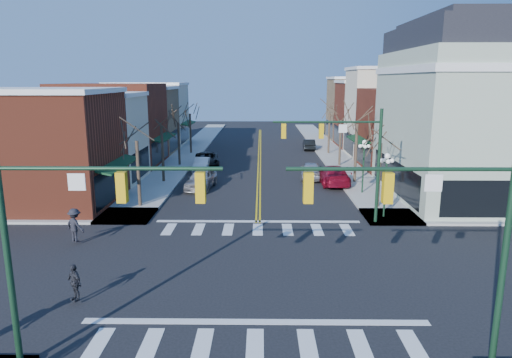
{
  "coord_description": "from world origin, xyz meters",
  "views": [
    {
      "loc": [
        0.2,
        -20.15,
        8.88
      ],
      "look_at": [
        -0.13,
        7.74,
        2.8
      ],
      "focal_mm": 32.0,
      "sensor_mm": 36.0,
      "label": 1
    }
  ],
  "objects_px": {
    "victorian_corner": "(479,110)",
    "lamppost_midblock": "(364,157)",
    "car_right_mid": "(311,170)",
    "car_right_near": "(333,175)",
    "car_left_mid": "(202,165)",
    "pedestrian_dark_a": "(74,282)",
    "car_right_far": "(309,144)",
    "car_left_near": "(201,179)",
    "lamppost_corner": "(386,174)",
    "pedestrian_dark_b": "(75,225)",
    "car_left_far": "(207,159)"
  },
  "relations": [
    {
      "from": "victorian_corner",
      "to": "car_right_mid",
      "type": "xyz_separation_m",
      "value": [
        -11.7,
        6.33,
        -5.87
      ]
    },
    {
      "from": "victorian_corner",
      "to": "lamppost_midblock",
      "type": "distance_m",
      "value": 9.1
    },
    {
      "from": "lamppost_midblock",
      "to": "pedestrian_dark_b",
      "type": "distance_m",
      "value": 21.57
    },
    {
      "from": "victorian_corner",
      "to": "car_right_near",
      "type": "bearing_deg",
      "value": 158.05
    },
    {
      "from": "lamppost_corner",
      "to": "car_left_near",
      "type": "xyz_separation_m",
      "value": [
        -13.0,
        8.34,
        -2.14
      ]
    },
    {
      "from": "car_left_near",
      "to": "lamppost_corner",
      "type": "bearing_deg",
      "value": -24.95
    },
    {
      "from": "lamppost_corner",
      "to": "car_left_near",
      "type": "relative_size",
      "value": 0.89
    },
    {
      "from": "victorian_corner",
      "to": "pedestrian_dark_a",
      "type": "height_order",
      "value": "victorian_corner"
    },
    {
      "from": "lamppost_midblock",
      "to": "car_right_far",
      "type": "height_order",
      "value": "lamppost_midblock"
    },
    {
      "from": "car_right_far",
      "to": "lamppost_corner",
      "type": "bearing_deg",
      "value": 95.07
    },
    {
      "from": "victorian_corner",
      "to": "car_right_far",
      "type": "height_order",
      "value": "victorian_corner"
    },
    {
      "from": "car_left_mid",
      "to": "car_right_near",
      "type": "distance_m",
      "value": 13.3
    },
    {
      "from": "victorian_corner",
      "to": "lamppost_corner",
      "type": "relative_size",
      "value": 3.29
    },
    {
      "from": "victorian_corner",
      "to": "car_left_far",
      "type": "xyz_separation_m",
      "value": [
        -21.99,
        12.31,
        -5.93
      ]
    },
    {
      "from": "victorian_corner",
      "to": "car_left_far",
      "type": "height_order",
      "value": "victorian_corner"
    },
    {
      "from": "car_right_far",
      "to": "car_left_mid",
      "type": "bearing_deg",
      "value": 51.89
    },
    {
      "from": "car_right_far",
      "to": "car_left_near",
      "type": "bearing_deg",
      "value": 64.45
    },
    {
      "from": "car_left_far",
      "to": "car_right_far",
      "type": "xyz_separation_m",
      "value": [
        11.89,
        11.83,
        -0.05
      ]
    },
    {
      "from": "lamppost_midblock",
      "to": "car_right_mid",
      "type": "bearing_deg",
      "value": 120.25
    },
    {
      "from": "car_right_mid",
      "to": "pedestrian_dark_b",
      "type": "height_order",
      "value": "pedestrian_dark_b"
    },
    {
      "from": "pedestrian_dark_b",
      "to": "car_left_mid",
      "type": "bearing_deg",
      "value": -73.0
    },
    {
      "from": "victorian_corner",
      "to": "car_right_near",
      "type": "height_order",
      "value": "victorian_corner"
    },
    {
      "from": "car_left_far",
      "to": "car_right_mid",
      "type": "relative_size",
      "value": 1.13
    },
    {
      "from": "car_left_near",
      "to": "car_right_mid",
      "type": "relative_size",
      "value": 1.05
    },
    {
      "from": "victorian_corner",
      "to": "car_left_mid",
      "type": "distance_m",
      "value": 24.91
    },
    {
      "from": "car_left_near",
      "to": "pedestrian_dark_a",
      "type": "relative_size",
      "value": 3.14
    },
    {
      "from": "lamppost_midblock",
      "to": "car_right_far",
      "type": "bearing_deg",
      "value": 94.35
    },
    {
      "from": "lamppost_corner",
      "to": "pedestrian_dark_b",
      "type": "distance_m",
      "value": 18.95
    },
    {
      "from": "victorian_corner",
      "to": "car_right_far",
      "type": "bearing_deg",
      "value": 112.71
    },
    {
      "from": "pedestrian_dark_b",
      "to": "lamppost_midblock",
      "type": "bearing_deg",
      "value": -119.01
    },
    {
      "from": "pedestrian_dark_b",
      "to": "car_left_near",
      "type": "bearing_deg",
      "value": -82.54
    },
    {
      "from": "lamppost_midblock",
      "to": "pedestrian_dark_a",
      "type": "xyz_separation_m",
      "value": [
        -15.5,
        -18.23,
        -2.04
      ]
    },
    {
      "from": "victorian_corner",
      "to": "lamppost_corner",
      "type": "bearing_deg",
      "value": -144.14
    },
    {
      "from": "car_right_mid",
      "to": "car_right_near",
      "type": "bearing_deg",
      "value": 132.05
    },
    {
      "from": "victorian_corner",
      "to": "pedestrian_dark_a",
      "type": "bearing_deg",
      "value": -143.31
    },
    {
      "from": "car_left_mid",
      "to": "car_left_far",
      "type": "distance_m",
      "value": 2.71
    },
    {
      "from": "pedestrian_dark_a",
      "to": "car_right_mid",
      "type": "bearing_deg",
      "value": 102.48
    },
    {
      "from": "car_right_far",
      "to": "car_left_far",
      "type": "bearing_deg",
      "value": 46.5
    },
    {
      "from": "car_right_mid",
      "to": "pedestrian_dark_b",
      "type": "relative_size",
      "value": 2.45
    },
    {
      "from": "car_left_near",
      "to": "pedestrian_dark_a",
      "type": "xyz_separation_m",
      "value": [
        -2.5,
        -20.08,
        0.1
      ]
    },
    {
      "from": "victorian_corner",
      "to": "car_left_mid",
      "type": "xyz_separation_m",
      "value": [
        -22.19,
        9.61,
        -6.0
      ]
    },
    {
      "from": "lamppost_corner",
      "to": "car_left_far",
      "type": "relative_size",
      "value": 0.83
    },
    {
      "from": "lamppost_midblock",
      "to": "car_right_near",
      "type": "distance_m",
      "value": 4.53
    },
    {
      "from": "lamppost_midblock",
      "to": "car_left_mid",
      "type": "height_order",
      "value": "lamppost_midblock"
    },
    {
      "from": "car_right_mid",
      "to": "car_right_far",
      "type": "relative_size",
      "value": 1.12
    },
    {
      "from": "victorian_corner",
      "to": "lamppost_midblock",
      "type": "bearing_deg",
      "value": 176.55
    },
    {
      "from": "lamppost_corner",
      "to": "car_right_far",
      "type": "relative_size",
      "value": 1.05
    },
    {
      "from": "lamppost_midblock",
      "to": "car_left_mid",
      "type": "relative_size",
      "value": 1.08
    },
    {
      "from": "car_right_mid",
      "to": "car_left_near",
      "type": "bearing_deg",
      "value": 29.32
    },
    {
      "from": "car_right_near",
      "to": "car_left_near",
      "type": "bearing_deg",
      "value": 6.27
    }
  ]
}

